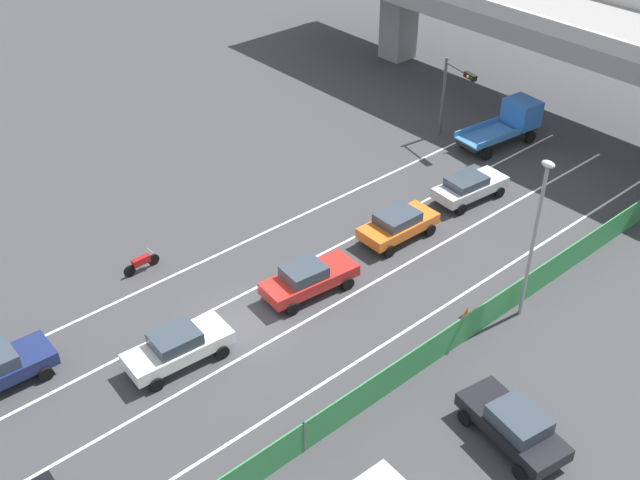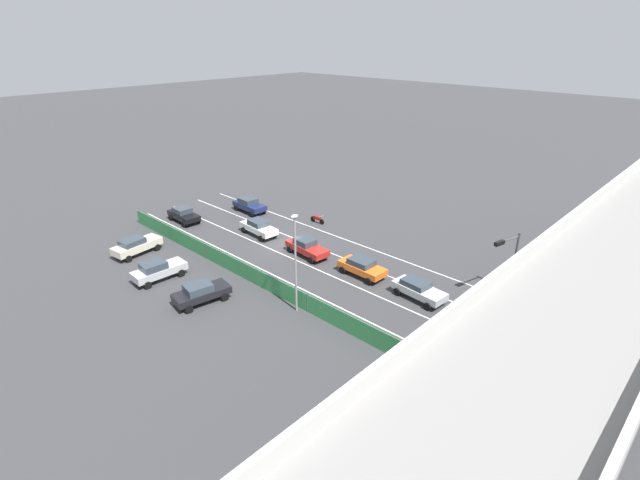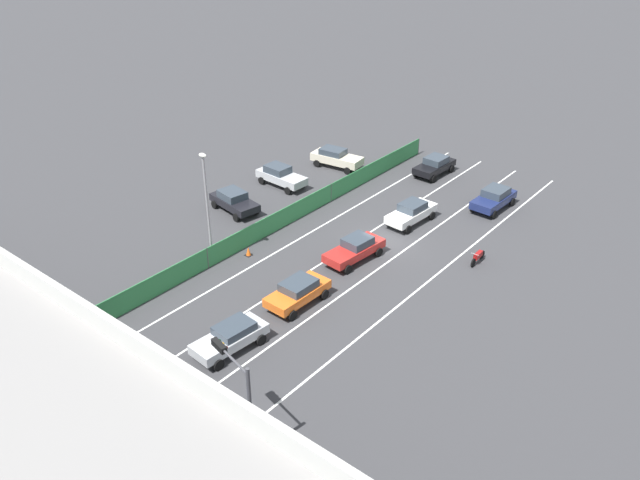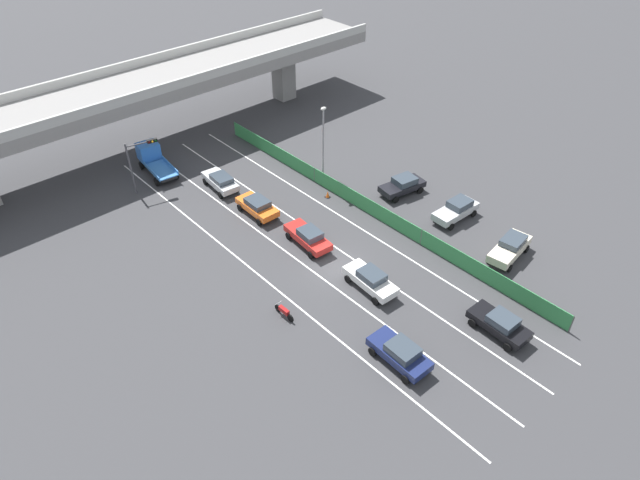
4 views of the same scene
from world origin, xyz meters
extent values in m
plane|color=#38383A|center=(0.00, 0.00, 0.00)|extent=(300.00, 300.00, 0.00)
cube|color=silver|center=(-5.09, 3.81, 0.00)|extent=(0.14, 43.63, 0.01)
cube|color=silver|center=(-1.70, 3.81, 0.00)|extent=(0.14, 43.63, 0.01)
cube|color=silver|center=(1.70, 3.81, 0.00)|extent=(0.14, 43.63, 0.01)
cube|color=silver|center=(5.09, 3.81, 0.00)|extent=(0.14, 43.63, 0.01)
cube|color=gray|center=(0.00, 27.63, 6.39)|extent=(54.84, 8.19, 1.21)
cube|color=#B2B2AD|center=(0.00, 23.69, 7.44)|extent=(54.84, 0.30, 0.90)
cube|color=gray|center=(-17.55, 27.63, 2.89)|extent=(2.10, 2.10, 5.79)
cube|color=#338447|center=(7.21, 3.81, 0.75)|extent=(0.06, 39.63, 1.51)
cylinder|color=#4C514C|center=(7.21, -2.79, 0.75)|extent=(0.10, 0.10, 1.51)
cylinder|color=#4C514C|center=(7.21, 10.42, 0.75)|extent=(0.10, 0.10, 1.51)
cube|color=#B7BABC|center=(-0.20, 15.52, 0.77)|extent=(2.09, 4.52, 0.57)
cube|color=#333D47|center=(-0.24, 15.15, 1.28)|extent=(1.69, 2.23, 0.46)
cylinder|color=black|center=(-0.93, 17.08, 0.32)|extent=(0.27, 0.66, 0.64)
cylinder|color=black|center=(0.78, 16.93, 0.32)|extent=(0.27, 0.66, 0.64)
cylinder|color=black|center=(-1.19, 14.10, 0.32)|extent=(0.27, 0.66, 0.64)
cylinder|color=black|center=(0.52, 13.96, 0.32)|extent=(0.27, 0.66, 0.64)
cube|color=silver|center=(0.21, -3.67, 0.78)|extent=(2.00, 4.61, 0.59)
cube|color=#333D47|center=(0.20, -3.77, 1.36)|extent=(1.63, 2.01, 0.57)
cylinder|color=black|center=(-0.54, -2.09, 0.32)|extent=(0.26, 0.65, 0.64)
cylinder|color=black|center=(1.17, -2.20, 0.32)|extent=(0.26, 0.65, 0.64)
cylinder|color=black|center=(-0.74, -5.14, 0.32)|extent=(0.26, 0.65, 0.64)
cylinder|color=black|center=(0.96, -5.26, 0.32)|extent=(0.26, 0.65, 0.64)
cube|color=red|center=(0.24, 3.45, 0.77)|extent=(2.12, 4.77, 0.58)
cube|color=#333D47|center=(0.21, 3.14, 1.34)|extent=(1.67, 2.01, 0.57)
cylinder|color=black|center=(-0.46, 5.10, 0.32)|extent=(0.28, 0.66, 0.64)
cylinder|color=black|center=(1.24, 4.94, 0.32)|extent=(0.28, 0.66, 0.64)
cylinder|color=black|center=(-0.75, 1.96, 0.32)|extent=(0.28, 0.66, 0.64)
cylinder|color=black|center=(0.95, 1.81, 0.32)|extent=(0.28, 0.66, 0.64)
cube|color=orange|center=(-0.17, 9.78, 0.76)|extent=(1.90, 4.34, 0.56)
cube|color=#333D47|center=(-0.17, 9.68, 1.30)|extent=(1.63, 2.14, 0.52)
cylinder|color=black|center=(-1.03, 11.26, 0.32)|extent=(0.24, 0.65, 0.64)
cylinder|color=black|center=(0.76, 11.22, 0.32)|extent=(0.24, 0.65, 0.64)
cylinder|color=black|center=(-1.10, 8.34, 0.32)|extent=(0.24, 0.65, 0.64)
cylinder|color=black|center=(0.69, 8.29, 0.32)|extent=(0.24, 0.65, 0.64)
cylinder|color=black|center=(-4.35, -8.27, 0.32)|extent=(0.24, 0.65, 0.64)
cylinder|color=black|center=(-2.51, -8.34, 0.32)|extent=(0.24, 0.65, 0.64)
cube|color=black|center=(-3.26, 21.81, 0.73)|extent=(2.21, 5.68, 0.25)
cube|color=blue|center=(-3.05, 23.74, 1.68)|extent=(2.19, 1.87, 1.66)
cube|color=#3875BC|center=(-3.36, 20.91, 0.90)|extent=(2.41, 3.93, 0.10)
cube|color=#3875BC|center=(-4.32, 21.02, 1.09)|extent=(0.48, 3.72, 0.38)
cube|color=#3875BC|center=(-2.39, 20.81, 1.09)|extent=(0.48, 3.72, 0.38)
cylinder|color=black|center=(-4.06, 23.80, 0.40)|extent=(0.35, 0.82, 0.80)
cylinder|color=black|center=(-2.05, 23.58, 0.40)|extent=(0.35, 0.82, 0.80)
cylinder|color=black|center=(-4.47, 20.05, 0.40)|extent=(0.35, 0.82, 0.80)
cylinder|color=black|center=(-2.46, 19.83, 0.40)|extent=(0.35, 0.82, 0.80)
cylinder|color=black|center=(-6.44, -0.91, 0.30)|extent=(0.12, 0.60, 0.60)
cylinder|color=black|center=(-6.40, -2.26, 0.30)|extent=(0.12, 0.60, 0.60)
cube|color=maroon|center=(-6.42, -1.59, 0.58)|extent=(0.31, 0.93, 0.36)
cylinder|color=#B2B2B2|center=(-6.44, -1.02, 0.92)|extent=(0.60, 0.05, 0.03)
cube|color=black|center=(11.88, 3.36, 0.76)|extent=(4.61, 2.54, 0.56)
cube|color=#333D47|center=(12.12, 3.32, 1.34)|extent=(2.25, 1.93, 0.60)
cylinder|color=black|center=(10.26, 2.70, 0.32)|extent=(0.67, 0.32, 0.64)
cylinder|color=black|center=(10.57, 4.52, 0.32)|extent=(0.67, 0.32, 0.64)
cylinder|color=black|center=(13.19, 2.21, 0.32)|extent=(0.67, 0.32, 0.64)
cylinder|color=black|center=(13.50, 4.02, 0.32)|extent=(0.67, 0.32, 0.64)
cylinder|color=#47474C|center=(-6.55, 20.20, 2.57)|extent=(0.18, 0.18, 5.15)
cylinder|color=#47474C|center=(-5.27, 19.90, 4.85)|extent=(2.59, 0.72, 0.12)
cube|color=black|center=(-4.24, 19.66, 4.85)|extent=(1.00, 0.49, 0.32)
sphere|color=#390706|center=(-4.57, 19.57, 4.85)|extent=(0.20, 0.20, 0.20)
sphere|color=#EFA319|center=(-4.28, 19.50, 4.85)|extent=(0.20, 0.20, 0.20)
sphere|color=black|center=(-3.98, 19.43, 4.85)|extent=(0.20, 0.20, 0.20)
cylinder|color=gray|center=(7.64, 9.65, 3.76)|extent=(0.16, 0.16, 7.52)
ellipsoid|color=silver|center=(7.64, 9.65, 7.70)|extent=(0.60, 0.36, 0.28)
cone|color=orange|center=(6.28, 7.54, 0.32)|extent=(0.36, 0.36, 0.63)
cube|color=black|center=(6.28, 7.54, 0.01)|extent=(0.47, 0.47, 0.03)
camera|label=1|loc=(21.78, -14.74, 22.70)|focal=43.21mm
camera|label=2|loc=(28.86, 32.17, 19.63)|focal=26.55mm
camera|label=3|loc=(-22.16, 34.56, 23.03)|focal=36.73mm
camera|label=4|loc=(-23.18, -23.83, 28.65)|focal=31.08mm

